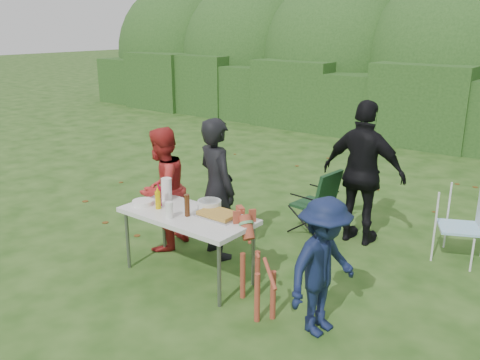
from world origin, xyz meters
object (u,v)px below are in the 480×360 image
Objects in this scene: mustard_bottle at (158,200)px; child at (323,267)px; person_cook at (217,189)px; person_red_jacket at (162,189)px; lawn_chair at (461,225)px; folding_table at (187,218)px; beer_bottle at (187,205)px; dog at (257,268)px; paper_towel_roll at (167,189)px; person_black_puffy at (363,173)px; ketchup_bottle at (159,196)px; camping_chair at (314,201)px.

child is at bearing 1.58° from mustard_bottle.
person_cook is 8.40× the size of mustard_bottle.
lawn_chair is at bearing 112.00° from person_red_jacket.
folding_table is 0.19m from beer_bottle.
lawn_chair is (1.23, 2.34, 0.01)m from dog.
paper_towel_roll reaches higher than folding_table.
person_black_puffy is at bearing -57.44° from dog.
lawn_chair is at bearing 41.03° from ketchup_bottle.
person_cook reaches higher than ketchup_bottle.
paper_towel_roll is at bearing 160.08° from folding_table.
dog is at bearing 101.85° from child.
person_cook is 1.85m from person_black_puffy.
child is 4.95× the size of paper_towel_roll.
beer_bottle is 0.92× the size of paper_towel_roll.
mustard_bottle is (-2.03, -0.06, 0.20)m from child.
lawn_chair is 3.21m from beer_bottle.
person_cook is 0.92× the size of person_black_puffy.
dog is at bearing -1.05° from beer_bottle.
person_cook is (-0.11, 0.62, 0.15)m from folding_table.
person_cook reaches higher than person_red_jacket.
beer_bottle is (-2.17, -2.33, 0.42)m from lawn_chair.
dog is 4.10× the size of ketchup_bottle.
person_red_jacket reaches higher than camping_chair.
dog is 1.01× the size of camping_chair.
paper_towel_roll is (-2.17, 0.21, 0.23)m from child.
person_cook is at bearing 99.36° from person_red_jacket.
mustard_bottle is (-1.43, -2.12, -0.07)m from person_black_puffy.
dog is at bearing 86.11° from person_black_puffy.
person_red_jacket reaches higher than child.
paper_towel_roll is at bearing 48.32° from person_black_puffy.
person_black_puffy is at bearing 49.93° from paper_towel_roll.
dog is (1.09, -0.68, -0.41)m from person_cook.
person_red_jacket is 6.91× the size of ketchup_bottle.
person_red_jacket is 3.57m from lawn_chair.
dog is 2.06m from camping_chair.
camping_chair is (0.57, 1.31, -0.39)m from person_cook.
person_red_jacket reaches higher than folding_table.
dog is (-0.08, -2.10, -0.48)m from person_black_puffy.
person_black_puffy reaches higher than person_cook.
camping_chair reaches higher than folding_table.
person_black_puffy reaches higher than person_red_jacket.
lawn_chair is (0.55, 2.31, -0.21)m from child.
child is at bearing 0.74° from beer_bottle.
beer_bottle is (-1.62, -0.02, 0.22)m from child.
person_black_puffy is 2.43m from paper_towel_roll.
ketchup_bottle is 0.47m from beer_bottle.
camping_chair is at bearing -40.36° from dog.
person_red_jacket is 2.01m from camping_chair.
camping_chair reaches higher than lawn_chair.
folding_table is at bearing -19.92° from paper_towel_roll.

